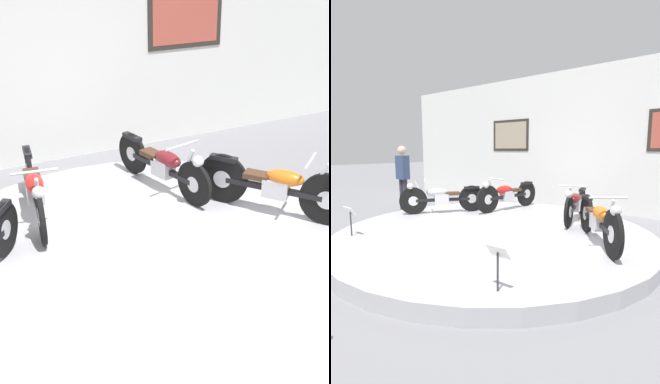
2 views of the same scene
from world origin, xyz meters
TOP-DOWN VIEW (x-y plane):
  - ground_plane at (0.00, 0.00)m, footprint 60.00×60.00m
  - display_platform at (0.00, 0.00)m, footprint 5.69×5.69m
  - back_wall at (0.00, 3.88)m, footprint 14.00×0.22m
  - motorcycle_silver at (-1.85, 0.32)m, footprint 1.21×1.62m
  - motorcycle_red at (-0.89, 1.60)m, footprint 0.54×1.99m
  - motorcycle_maroon at (0.90, 1.60)m, footprint 0.61×1.92m
  - motorcycle_orange at (1.85, 0.33)m, footprint 1.27×1.65m
  - info_placard_front_left at (-1.62, -1.90)m, footprint 0.26×0.11m
  - info_placard_front_centre at (1.62, -1.90)m, footprint 0.26×0.11m
  - visitor_standing at (-3.78, 0.61)m, footprint 0.36×0.24m

SIDE VIEW (x-z plane):
  - ground_plane at x=0.00m, z-range 0.00..0.00m
  - display_platform at x=0.00m, z-range 0.00..0.22m
  - info_placard_front_left at x=-1.62m, z-range 0.33..0.84m
  - info_placard_front_centre at x=1.62m, z-range 0.33..0.84m
  - motorcycle_maroon at x=0.90m, z-range 0.20..0.98m
  - motorcycle_silver at x=-1.85m, z-range 0.20..0.99m
  - motorcycle_red at x=-0.89m, z-range 0.21..1.01m
  - motorcycle_orange at x=1.85m, z-range 0.21..1.03m
  - visitor_standing at x=-3.78m, z-range 0.13..1.92m
  - back_wall at x=0.00m, z-range 0.00..3.89m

